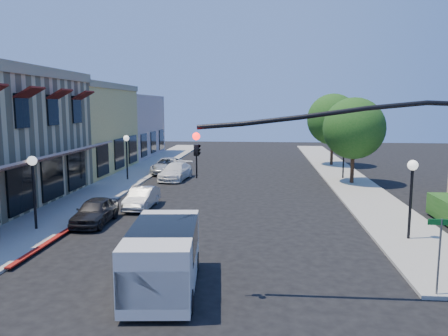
# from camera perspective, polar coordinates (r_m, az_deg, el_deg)

# --- Properties ---
(ground) EXTENTS (120.00, 120.00, 0.00)m
(ground) POSITION_cam_1_polar(r_m,az_deg,el_deg) (12.72, -5.33, -19.38)
(ground) COLOR black
(ground) RESTS_ON ground
(sidewalk_left) EXTENTS (3.50, 50.00, 0.12)m
(sidewalk_left) POSITION_cam_1_polar(r_m,az_deg,el_deg) (40.03, -10.67, -0.32)
(sidewalk_left) COLOR gray
(sidewalk_left) RESTS_ON ground
(sidewalk_right) EXTENTS (3.50, 50.00, 0.12)m
(sidewalk_right) POSITION_cam_1_polar(r_m,az_deg,el_deg) (39.09, 14.85, -0.66)
(sidewalk_right) COLOR gray
(sidewalk_right) RESTS_ON ground
(curb_red_strip) EXTENTS (0.25, 10.00, 0.06)m
(curb_red_strip) POSITION_cam_1_polar(r_m,az_deg,el_deg) (21.91, -19.57, -7.87)
(curb_red_strip) COLOR maroon
(curb_red_strip) RESTS_ON ground
(yellow_stucco_building) EXTENTS (10.00, 12.00, 7.60)m
(yellow_stucco_building) POSITION_cam_1_polar(r_m,az_deg,el_deg) (41.11, -20.32, 4.77)
(yellow_stucco_building) COLOR tan
(yellow_stucco_building) RESTS_ON ground
(pink_stucco_building) EXTENTS (10.00, 12.00, 7.00)m
(pink_stucco_building) POSITION_cam_1_polar(r_m,az_deg,el_deg) (52.20, -14.65, 5.30)
(pink_stucco_building) COLOR tan
(pink_stucco_building) RESTS_ON ground
(street_tree_a) EXTENTS (4.56, 4.56, 6.48)m
(street_tree_a) POSITION_cam_1_polar(r_m,az_deg,el_deg) (33.79, 16.60, 4.98)
(street_tree_a) COLOR black
(street_tree_a) RESTS_ON ground
(street_tree_b) EXTENTS (4.94, 4.94, 7.02)m
(street_tree_b) POSITION_cam_1_polar(r_m,az_deg,el_deg) (43.62, 14.03, 6.18)
(street_tree_b) COLOR black
(street_tree_b) RESTS_ON ground
(signal_mast_arm) EXTENTS (8.01, 0.39, 6.00)m
(signal_mast_arm) POSITION_cam_1_polar(r_m,az_deg,el_deg) (13.25, 21.49, -0.17)
(signal_mast_arm) COLOR black
(signal_mast_arm) RESTS_ON ground
(street_name_sign) EXTENTS (0.80, 0.06, 2.50)m
(street_name_sign) POSITION_cam_1_polar(r_m,az_deg,el_deg) (14.93, 26.37, -8.96)
(street_name_sign) COLOR #595B5E
(street_name_sign) RESTS_ON ground
(lamppost_left_near) EXTENTS (0.44, 0.44, 3.57)m
(lamppost_left_near) POSITION_cam_1_polar(r_m,az_deg,el_deg) (22.06, -23.69, -0.71)
(lamppost_left_near) COLOR black
(lamppost_left_near) RESTS_ON ground
(lamppost_left_far) EXTENTS (0.44, 0.44, 3.57)m
(lamppost_left_far) POSITION_cam_1_polar(r_m,az_deg,el_deg) (34.89, -12.61, 2.81)
(lamppost_left_far) COLOR black
(lamppost_left_far) RESTS_ON ground
(lamppost_right_near) EXTENTS (0.44, 0.44, 3.57)m
(lamppost_right_near) POSITION_cam_1_polar(r_m,az_deg,el_deg) (20.37, 23.34, -1.38)
(lamppost_right_near) COLOR black
(lamppost_right_near) RESTS_ON ground
(lamppost_right_far) EXTENTS (0.44, 0.44, 3.57)m
(lamppost_right_far) POSITION_cam_1_polar(r_m,az_deg,el_deg) (35.80, 15.41, 2.85)
(lamppost_right_far) COLOR black
(lamppost_right_far) RESTS_ON ground
(white_van) EXTENTS (2.47, 4.85, 2.07)m
(white_van) POSITION_cam_1_polar(r_m,az_deg,el_deg) (14.19, -7.97, -11.15)
(white_van) COLOR beige
(white_van) RESTS_ON ground
(parked_car_a) EXTENTS (1.58, 3.81, 1.29)m
(parked_car_a) POSITION_cam_1_polar(r_m,az_deg,el_deg) (22.80, -16.48, -5.43)
(parked_car_a) COLOR black
(parked_car_a) RESTS_ON ground
(parked_car_b) EXTENTS (1.33, 3.69, 1.21)m
(parked_car_b) POSITION_cam_1_polar(r_m,az_deg,el_deg) (25.61, -10.67, -3.85)
(parked_car_b) COLOR #AEB1B4
(parked_car_b) RESTS_ON ground
(parked_car_c) EXTENTS (2.34, 4.74, 1.33)m
(parked_car_c) POSITION_cam_1_polar(r_m,az_deg,el_deg) (34.95, -6.33, -0.45)
(parked_car_c) COLOR white
(parked_car_c) RESTS_ON ground
(parked_car_d) EXTENTS (2.25, 4.82, 1.33)m
(parked_car_d) POSITION_cam_1_polar(r_m,az_deg,el_deg) (38.36, -7.43, 0.30)
(parked_car_d) COLOR #B5B9BA
(parked_car_d) RESTS_ON ground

